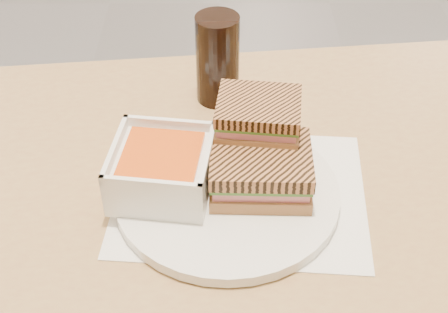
{
  "coord_description": "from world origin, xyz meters",
  "views": [
    {
      "loc": [
        0.01,
        -2.61,
        1.35
      ],
      "look_at": [
        0.01,
        -2.0,
        0.82
      ],
      "focal_mm": 50.38,
      "sensor_mm": 36.0,
      "label": 1
    }
  ],
  "objects_px": {
    "plate": "(227,193)",
    "cola_glass": "(218,59)",
    "main_table": "(134,253)",
    "panini_lower": "(260,170)",
    "soup_bowl": "(162,170)"
  },
  "relations": [
    {
      "from": "soup_bowl",
      "to": "panini_lower",
      "type": "height_order",
      "value": "soup_bowl"
    },
    {
      "from": "main_table",
      "to": "panini_lower",
      "type": "xyz_separation_m",
      "value": [
        0.18,
        0.01,
        0.16
      ]
    },
    {
      "from": "main_table",
      "to": "plate",
      "type": "distance_m",
      "value": 0.18
    },
    {
      "from": "main_table",
      "to": "cola_glass",
      "type": "distance_m",
      "value": 0.32
    },
    {
      "from": "soup_bowl",
      "to": "cola_glass",
      "type": "xyz_separation_m",
      "value": [
        0.07,
        0.23,
        0.03
      ]
    },
    {
      "from": "soup_bowl",
      "to": "cola_glass",
      "type": "bearing_deg",
      "value": 72.44
    },
    {
      "from": "panini_lower",
      "to": "cola_glass",
      "type": "relative_size",
      "value": 0.92
    },
    {
      "from": "plate",
      "to": "cola_glass",
      "type": "bearing_deg",
      "value": 93.2
    },
    {
      "from": "main_table",
      "to": "panini_lower",
      "type": "bearing_deg",
      "value": 1.71
    },
    {
      "from": "soup_bowl",
      "to": "main_table",
      "type": "bearing_deg",
      "value": -174.61
    },
    {
      "from": "plate",
      "to": "soup_bowl",
      "type": "height_order",
      "value": "soup_bowl"
    },
    {
      "from": "main_table",
      "to": "panini_lower",
      "type": "relative_size",
      "value": 9.44
    },
    {
      "from": "main_table",
      "to": "cola_glass",
      "type": "bearing_deg",
      "value": 61.96
    },
    {
      "from": "soup_bowl",
      "to": "panini_lower",
      "type": "relative_size",
      "value": 1.06
    },
    {
      "from": "panini_lower",
      "to": "cola_glass",
      "type": "xyz_separation_m",
      "value": [
        -0.06,
        0.23,
        0.03
      ]
    }
  ]
}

